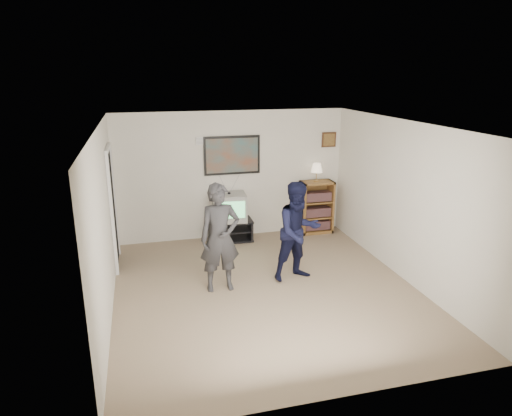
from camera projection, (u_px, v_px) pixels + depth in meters
name	position (u px, v px, depth m)	size (l,w,h in m)	color
room_shell	(261.00, 205.00, 6.93)	(4.51, 5.00, 2.51)	#76634B
media_stand	(231.00, 230.00, 8.96)	(0.85, 0.49, 0.42)	black
crt_television	(229.00, 207.00, 8.82)	(0.63, 0.53, 0.53)	#979893
bookshelf	(316.00, 207.00, 9.34)	(0.65, 0.37, 1.08)	brown
table_lamp	(317.00, 172.00, 9.15)	(0.23, 0.23, 0.37)	#FFE5C1
person_tall	(220.00, 238.00, 6.78)	(0.61, 0.40, 1.66)	#2D2C2F
person_short	(298.00, 231.00, 7.15)	(0.78, 0.60, 1.60)	black
controller_left	(217.00, 206.00, 6.88)	(0.04, 0.13, 0.04)	white
controller_right	(298.00, 208.00, 7.28)	(0.04, 0.13, 0.04)	white
poster	(232.00, 155.00, 8.79)	(1.10, 0.03, 0.75)	black
air_vent	(203.00, 141.00, 8.58)	(0.28, 0.02, 0.14)	white
small_picture	(329.00, 140.00, 9.21)	(0.30, 0.03, 0.30)	#361B11
doorway	(112.00, 209.00, 7.63)	(0.03, 0.85, 2.00)	black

